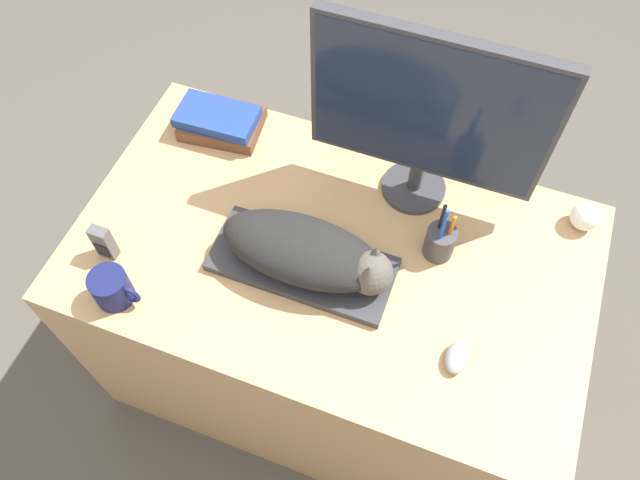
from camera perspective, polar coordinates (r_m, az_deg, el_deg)
The scene contains 11 objects.
ground_plane at distance 2.15m, azimuth -2.97°, elevation -20.10°, with size 12.00×12.00×0.00m, color #4C4742.
desk at distance 1.89m, azimuth 0.90°, elevation -7.02°, with size 1.29×0.77×0.78m.
keyboard at distance 1.52m, azimuth -1.61°, elevation -2.22°, with size 0.45×0.19×0.02m.
cat at distance 1.45m, azimuth -0.82°, elevation -1.18°, with size 0.42×0.18×0.12m.
monitor at distance 1.45m, azimuth 9.93°, elevation 11.28°, with size 0.56×0.17×0.51m.
computer_mouse at distance 1.44m, azimuth 12.39°, elevation -10.45°, with size 0.05×0.08×0.03m.
coffee_mug at distance 1.53m, azimuth -18.47°, elevation -4.20°, with size 0.12×0.09×0.09m.
pen_cup at distance 1.53m, azimuth 10.93°, elevation -0.12°, with size 0.07×0.07×0.20m.
baseball at distance 1.70m, azimuth 23.08°, elevation 1.99°, with size 0.07×0.07×0.07m.
phone at distance 1.59m, azimuth -19.17°, elevation -0.22°, with size 0.05×0.03×0.10m.
book_stack at distance 1.78m, azimuth -9.12°, elevation 10.70°, with size 0.23×0.18×0.07m.
Camera 1 is at (0.25, -0.37, 2.11)m, focal length 35.00 mm.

